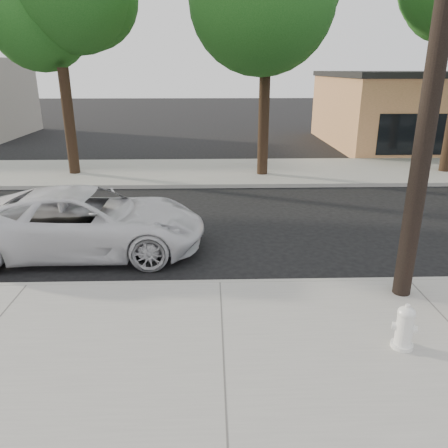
{
  "coord_description": "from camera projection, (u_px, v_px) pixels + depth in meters",
  "views": [
    {
      "loc": [
        -0.16,
        -10.32,
        4.37
      ],
      "look_at": [
        0.12,
        -0.91,
        1.0
      ],
      "focal_mm": 35.0,
      "sensor_mm": 36.0,
      "label": 1
    }
  ],
  "objects": [
    {
      "name": "police_cruiser",
      "position": [
        87.0,
        221.0,
        10.76
      ],
      "size": [
        5.84,
        2.75,
        1.61
      ],
      "primitive_type": "imported",
      "rotation": [
        0.0,
        0.0,
        1.58
      ],
      "color": "silver",
      "rests_on": "ground"
    },
    {
      "name": "utility_pole",
      "position": [
        439.0,
        47.0,
        7.17
      ],
      "size": [
        1.4,
        0.34,
        9.0
      ],
      "color": "black",
      "rests_on": "near_sidewalk"
    },
    {
      "name": "ground",
      "position": [
        218.0,
        249.0,
        11.19
      ],
      "size": [
        120.0,
        120.0,
        0.0
      ],
      "primitive_type": "plane",
      "color": "black",
      "rests_on": "ground"
    },
    {
      "name": "near_sidewalk",
      "position": [
        223.0,
        347.0,
        7.12
      ],
      "size": [
        90.0,
        4.4,
        0.15
      ],
      "primitive_type": "cube",
      "color": "gray",
      "rests_on": "ground"
    },
    {
      "name": "curb_near",
      "position": [
        220.0,
        284.0,
        9.19
      ],
      "size": [
        90.0,
        0.12,
        0.16
      ],
      "primitive_type": "cube",
      "color": "#9E9B93",
      "rests_on": "ground"
    },
    {
      "name": "far_sidewalk",
      "position": [
        215.0,
        172.0,
        19.17
      ],
      "size": [
        90.0,
        5.0,
        0.15
      ],
      "primitive_type": "cube",
      "color": "gray",
      "rests_on": "ground"
    },
    {
      "name": "fire_hydrant",
      "position": [
        404.0,
        328.0,
        6.89
      ],
      "size": [
        0.39,
        0.35,
        0.72
      ],
      "rotation": [
        0.0,
        0.0,
        -0.37
      ],
      "color": "white",
      "rests_on": "near_sidewalk"
    },
    {
      "name": "tree_b",
      "position": [
        61.0,
        18.0,
        16.54
      ],
      "size": [
        4.34,
        4.2,
        8.45
      ],
      "color": "black",
      "rests_on": "far_sidewalk"
    }
  ]
}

